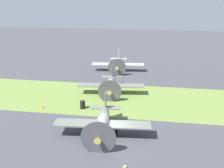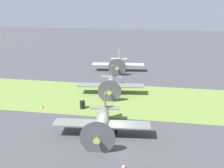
% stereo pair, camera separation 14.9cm
% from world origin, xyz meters
% --- Properties ---
extents(ground_plane, '(160.00, 160.00, 0.00)m').
position_xyz_m(ground_plane, '(0.00, 0.00, 0.00)').
color(ground_plane, '#424247').
extents(grass_verge, '(120.00, 11.00, 0.01)m').
position_xyz_m(grass_verge, '(0.00, -9.53, 0.00)').
color(grass_verge, olive).
rests_on(grass_verge, ground).
extents(airplane_lead, '(8.90, 7.04, 3.16)m').
position_xyz_m(airplane_lead, '(1.02, -0.38, 1.32)').
color(airplane_lead, slate).
rests_on(airplane_lead, ground).
extents(airplane_wingman, '(8.67, 6.87, 3.07)m').
position_xyz_m(airplane_wingman, '(2.08, -11.43, 1.29)').
color(airplane_wingman, slate).
rests_on(airplane_wingman, ground).
extents(airplane_trail, '(8.80, 6.97, 3.13)m').
position_xyz_m(airplane_trail, '(2.72, -22.53, 1.31)').
color(airplane_trail, '#B2B7BC').
rests_on(airplane_trail, ground).
extents(fuel_drum, '(0.60, 0.60, 0.90)m').
position_xyz_m(fuel_drum, '(4.43, -5.94, 0.45)').
color(fuel_drum, black).
rests_on(fuel_drum, ground).
extents(runway_marker_cone, '(0.36, 0.36, 0.44)m').
position_xyz_m(runway_marker_cone, '(9.01, -5.25, 0.22)').
color(runway_marker_cone, orange).
rests_on(runway_marker_cone, ground).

